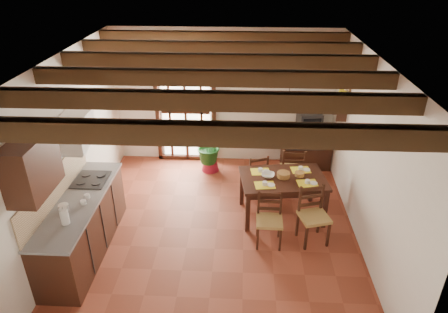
# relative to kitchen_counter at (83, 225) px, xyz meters

# --- Properties ---
(ground_plane) EXTENTS (5.00, 5.00, 0.00)m
(ground_plane) POSITION_rel_kitchen_counter_xyz_m (1.96, 0.60, -0.47)
(ground_plane) COLOR brown
(room_shell) EXTENTS (4.52, 5.02, 2.81)m
(room_shell) POSITION_rel_kitchen_counter_xyz_m (1.96, 0.60, 1.34)
(room_shell) COLOR silver
(room_shell) RESTS_ON ground_plane
(ceiling_beams) EXTENTS (4.50, 4.34, 0.20)m
(ceiling_beams) POSITION_rel_kitchen_counter_xyz_m (1.96, 0.60, 2.22)
(ceiling_beams) COLOR black
(ceiling_beams) RESTS_ON room_shell
(french_door) EXTENTS (1.26, 0.11, 2.32)m
(french_door) POSITION_rel_kitchen_counter_xyz_m (1.16, 3.05, 0.70)
(french_door) COLOR white
(french_door) RESTS_ON ground_plane
(kitchen_counter) EXTENTS (0.64, 2.25, 1.38)m
(kitchen_counter) POSITION_rel_kitchen_counter_xyz_m (0.00, 0.00, 0.00)
(kitchen_counter) COLOR #32190F
(kitchen_counter) RESTS_ON ground_plane
(upper_cabinet) EXTENTS (0.35, 0.80, 0.70)m
(upper_cabinet) POSITION_rel_kitchen_counter_xyz_m (-0.12, -0.70, 1.38)
(upper_cabinet) COLOR #32190F
(upper_cabinet) RESTS_ON room_shell
(range_hood) EXTENTS (0.38, 0.60, 0.54)m
(range_hood) POSITION_rel_kitchen_counter_xyz_m (-0.09, 0.55, 1.26)
(range_hood) COLOR white
(range_hood) RESTS_ON room_shell
(counter_items) EXTENTS (0.50, 1.43, 0.25)m
(counter_items) POSITION_rel_kitchen_counter_xyz_m (0.00, 0.09, 0.49)
(counter_items) COLOR black
(counter_items) RESTS_ON kitchen_counter
(dining_table) EXTENTS (1.49, 1.07, 0.75)m
(dining_table) POSITION_rel_kitchen_counter_xyz_m (3.03, 1.06, 0.18)
(dining_table) COLOR black
(dining_table) RESTS_ON ground_plane
(chair_near_left) EXTENTS (0.41, 0.39, 0.86)m
(chair_near_left) POSITION_rel_kitchen_counter_xyz_m (2.79, 0.31, -0.20)
(chair_near_left) COLOR #A78646
(chair_near_left) RESTS_ON ground_plane
(chair_near_right) EXTENTS (0.52, 0.51, 0.93)m
(chair_near_right) POSITION_rel_kitchen_counter_xyz_m (3.47, 0.40, -0.18)
(chair_near_right) COLOR #A78646
(chair_near_right) RESTS_ON ground_plane
(chair_far_left) EXTENTS (0.49, 0.48, 0.84)m
(chair_far_left) POSITION_rel_kitchen_counter_xyz_m (2.60, 1.72, -0.21)
(chair_far_left) COLOR #A78646
(chair_far_left) RESTS_ON ground_plane
(chair_far_right) EXTENTS (0.46, 0.44, 0.95)m
(chair_far_right) POSITION_rel_kitchen_counter_xyz_m (3.28, 1.81, -0.18)
(chair_far_right) COLOR #A78646
(chair_far_right) RESTS_ON ground_plane
(table_setting) EXTENTS (1.01, 0.67, 0.09)m
(table_setting) POSITION_rel_kitchen_counter_xyz_m (3.03, 1.06, 0.31)
(table_setting) COLOR yellow
(table_setting) RESTS_ON dining_table
(table_bowl) EXTENTS (0.24, 0.24, 0.05)m
(table_bowl) POSITION_rel_kitchen_counter_xyz_m (2.78, 1.07, 0.31)
(table_bowl) COLOR white
(table_bowl) RESTS_ON dining_table
(sideboard) EXTENTS (1.02, 0.51, 0.84)m
(sideboard) POSITION_rel_kitchen_counter_xyz_m (3.68, 2.83, -0.05)
(sideboard) COLOR #32190F
(sideboard) RESTS_ON ground_plane
(crt_tv) EXTENTS (0.49, 0.46, 0.38)m
(crt_tv) POSITION_rel_kitchen_counter_xyz_m (3.68, 2.82, 0.56)
(crt_tv) COLOR black
(crt_tv) RESTS_ON sideboard
(fuse_box) EXTENTS (0.25, 0.03, 0.32)m
(fuse_box) POSITION_rel_kitchen_counter_xyz_m (3.46, 3.08, 1.28)
(fuse_box) COLOR white
(fuse_box) RESTS_ON room_shell
(plant_pot) EXTENTS (0.37, 0.37, 0.22)m
(plant_pot) POSITION_rel_kitchen_counter_xyz_m (1.69, 2.57, -0.36)
(plant_pot) COLOR maroon
(plant_pot) RESTS_ON ground_plane
(potted_plant) EXTENTS (1.99, 1.79, 1.96)m
(potted_plant) POSITION_rel_kitchen_counter_xyz_m (1.69, 2.57, 0.10)
(potted_plant) COLOR #144C19
(potted_plant) RESTS_ON ground_plane
(wall_shelf) EXTENTS (0.20, 0.42, 0.20)m
(wall_shelf) POSITION_rel_kitchen_counter_xyz_m (4.10, 2.20, 1.04)
(wall_shelf) COLOR #32190F
(wall_shelf) RESTS_ON room_shell
(shelf_vase) EXTENTS (0.15, 0.15, 0.15)m
(shelf_vase) POSITION_rel_kitchen_counter_xyz_m (4.10, 2.20, 1.18)
(shelf_vase) COLOR #B2BFB2
(shelf_vase) RESTS_ON wall_shelf
(shelf_flowers) EXTENTS (0.14, 0.14, 0.36)m
(shelf_flowers) POSITION_rel_kitchen_counter_xyz_m (4.10, 2.20, 1.38)
(shelf_flowers) COLOR yellow
(shelf_flowers) RESTS_ON shelf_vase
(framed_picture) EXTENTS (0.03, 0.32, 0.32)m
(framed_picture) POSITION_rel_kitchen_counter_xyz_m (4.18, 2.20, 1.58)
(framed_picture) COLOR brown
(framed_picture) RESTS_ON room_shell
(pendant_lamp) EXTENTS (0.36, 0.36, 0.84)m
(pendant_lamp) POSITION_rel_kitchen_counter_xyz_m (3.03, 1.16, 1.60)
(pendant_lamp) COLOR black
(pendant_lamp) RESTS_ON room_shell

